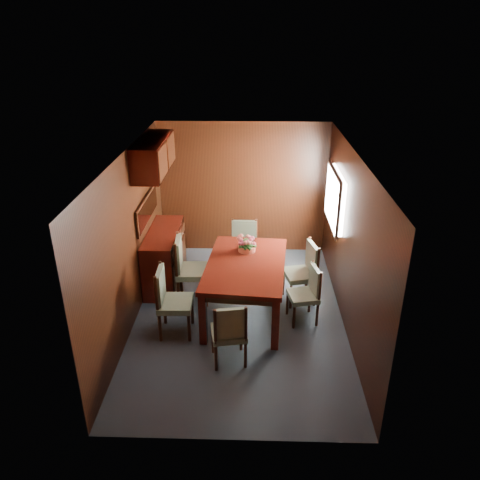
{
  "coord_description": "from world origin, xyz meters",
  "views": [
    {
      "loc": [
        0.18,
        -5.75,
        3.91
      ],
      "look_at": [
        0.0,
        0.39,
        1.05
      ],
      "focal_mm": 35.0,
      "sensor_mm": 36.0,
      "label": 1
    }
  ],
  "objects_px": {
    "sideboard": "(165,257)",
    "flower_centerpiece": "(247,243)",
    "chair_left_near": "(169,298)",
    "chair_right_near": "(308,291)",
    "chair_head": "(229,331)",
    "dining_table": "(246,270)"
  },
  "relations": [
    {
      "from": "chair_right_near",
      "to": "chair_left_near",
      "type": "bearing_deg",
      "value": 89.12
    },
    {
      "from": "sideboard",
      "to": "flower_centerpiece",
      "type": "height_order",
      "value": "flower_centerpiece"
    },
    {
      "from": "chair_head",
      "to": "chair_left_near",
      "type": "bearing_deg",
      "value": 132.28
    },
    {
      "from": "dining_table",
      "to": "chair_left_near",
      "type": "bearing_deg",
      "value": -147.59
    },
    {
      "from": "dining_table",
      "to": "chair_head",
      "type": "xyz_separation_m",
      "value": [
        -0.18,
        -1.16,
        -0.21
      ]
    },
    {
      "from": "chair_head",
      "to": "flower_centerpiece",
      "type": "relative_size",
      "value": 3.19
    },
    {
      "from": "sideboard",
      "to": "chair_head",
      "type": "relative_size",
      "value": 1.57
    },
    {
      "from": "chair_right_near",
      "to": "chair_head",
      "type": "height_order",
      "value": "chair_head"
    },
    {
      "from": "chair_head",
      "to": "dining_table",
      "type": "bearing_deg",
      "value": 70.81
    },
    {
      "from": "chair_left_near",
      "to": "chair_right_near",
      "type": "distance_m",
      "value": 1.93
    },
    {
      "from": "dining_table",
      "to": "chair_left_near",
      "type": "relative_size",
      "value": 1.86
    },
    {
      "from": "flower_centerpiece",
      "to": "chair_head",
      "type": "bearing_deg",
      "value": -96.78
    },
    {
      "from": "chair_left_near",
      "to": "chair_head",
      "type": "xyz_separation_m",
      "value": [
        0.84,
        -0.64,
        -0.06
      ]
    },
    {
      "from": "chair_left_near",
      "to": "chair_right_near",
      "type": "bearing_deg",
      "value": 99.26
    },
    {
      "from": "sideboard",
      "to": "chair_right_near",
      "type": "relative_size",
      "value": 1.63
    },
    {
      "from": "chair_left_near",
      "to": "chair_head",
      "type": "bearing_deg",
      "value": 51.29
    },
    {
      "from": "dining_table",
      "to": "chair_right_near",
      "type": "relative_size",
      "value": 2.14
    },
    {
      "from": "chair_right_near",
      "to": "flower_centerpiece",
      "type": "xyz_separation_m",
      "value": [
        -0.87,
        0.55,
        0.48
      ]
    },
    {
      "from": "chair_left_near",
      "to": "chair_head",
      "type": "distance_m",
      "value": 1.06
    },
    {
      "from": "dining_table",
      "to": "chair_right_near",
      "type": "height_order",
      "value": "chair_right_near"
    },
    {
      "from": "sideboard",
      "to": "chair_left_near",
      "type": "height_order",
      "value": "chair_left_near"
    },
    {
      "from": "dining_table",
      "to": "flower_centerpiece",
      "type": "xyz_separation_m",
      "value": [
        0.01,
        0.39,
        0.25
      ]
    }
  ]
}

